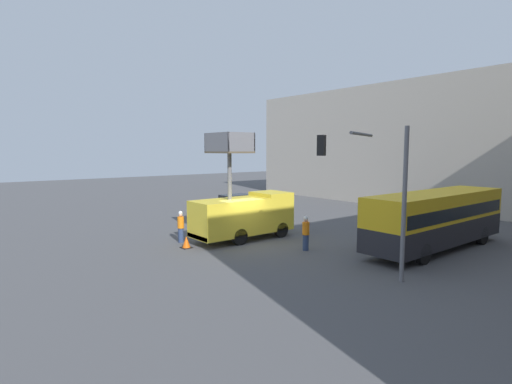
% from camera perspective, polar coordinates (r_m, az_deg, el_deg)
% --- Properties ---
extents(ground_plane, '(120.00, 120.00, 0.00)m').
position_cam_1_polar(ground_plane, '(22.84, -1.00, -7.53)').
color(ground_plane, '#4C4C4F').
extents(building_backdrop_far, '(44.00, 10.00, 11.71)m').
position_cam_1_polar(building_backdrop_far, '(42.12, 26.90, 6.05)').
color(building_backdrop_far, '#BCB2A3').
rests_on(building_backdrop_far, ground_plane).
extents(utility_truck, '(2.45, 6.32, 6.32)m').
position_cam_1_polar(utility_truck, '(23.86, -1.80, -2.99)').
color(utility_truck, yellow).
rests_on(utility_truck, ground_plane).
extents(city_bus, '(2.48, 10.39, 3.11)m').
position_cam_1_polar(city_bus, '(23.52, 24.38, -3.16)').
color(city_bus, '#232328').
rests_on(city_bus, ground_plane).
extents(traffic_light_pole, '(3.52, 3.27, 6.30)m').
position_cam_1_polar(traffic_light_pole, '(17.14, 16.42, 2.14)').
color(traffic_light_pole, slate).
rests_on(traffic_light_pole, ground_plane).
extents(road_worker_near_truck, '(0.38, 0.38, 1.85)m').
position_cam_1_polar(road_worker_near_truck, '(23.63, -10.70, -4.88)').
color(road_worker_near_truck, navy).
rests_on(road_worker_near_truck, ground_plane).
extents(road_worker_directing, '(0.38, 0.38, 1.88)m').
position_cam_1_polar(road_worker_directing, '(21.56, 7.13, -5.83)').
color(road_worker_directing, navy).
rests_on(road_worker_directing, ground_plane).
extents(traffic_cone_near_truck, '(0.57, 0.57, 0.65)m').
position_cam_1_polar(traffic_cone_near_truck, '(22.38, -9.93, -7.10)').
color(traffic_cone_near_truck, black).
rests_on(traffic_cone_near_truck, ground_plane).
extents(parked_car_curbside, '(1.81, 4.51, 1.51)m').
position_cam_1_polar(parked_car_curbside, '(34.78, -2.78, -1.58)').
color(parked_car_curbside, maroon).
rests_on(parked_car_curbside, ground_plane).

